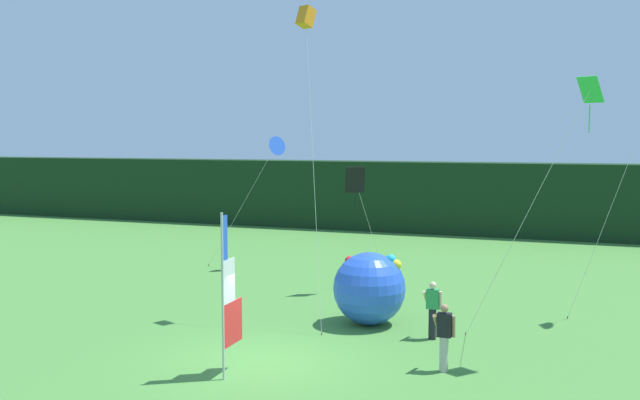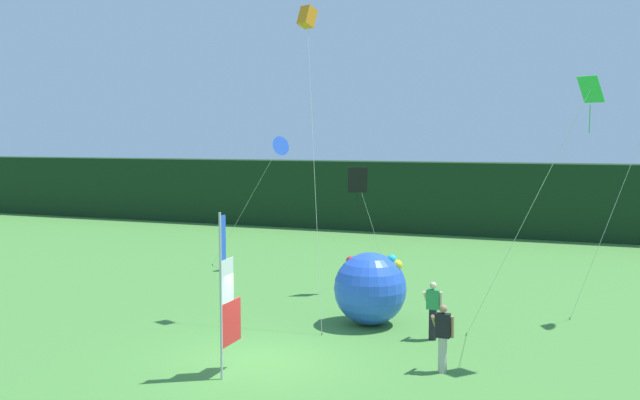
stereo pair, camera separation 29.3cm
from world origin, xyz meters
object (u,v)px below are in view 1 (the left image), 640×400
object	(u,v)px
person_near_banner	(444,336)
person_mid_field	(433,309)
kite_blue_delta_0	(275,147)
kite_green_diamond_1	(581,110)
kite_black_diamond_4	(356,184)
banner_flag	(228,298)
kite_orange_box_3	(306,19)
inflatable_balloon	(369,288)

from	to	relation	value
person_near_banner	person_mid_field	xyz separation A→B (m)	(-0.79, 2.65, -0.01)
person_near_banner	person_mid_field	distance (m)	2.77
kite_blue_delta_0	kite_green_diamond_1	size ratio (longest dim) A/B	0.81
person_mid_field	kite_green_diamond_1	size ratio (longest dim) A/B	0.23
person_mid_field	kite_black_diamond_4	world-z (taller)	kite_black_diamond_4
person_mid_field	banner_flag	bearing A→B (deg)	-130.91
banner_flag	person_mid_field	size ratio (longest dim) A/B	2.40
person_mid_field	kite_orange_box_3	world-z (taller)	kite_orange_box_3
inflatable_balloon	kite_green_diamond_1	bearing A→B (deg)	-15.67
banner_flag	kite_black_diamond_4	xyz separation A→B (m)	(0.26, 9.78, 2.20)
inflatable_balloon	kite_blue_delta_0	world-z (taller)	kite_blue_delta_0
kite_blue_delta_0	person_near_banner	bearing A→B (deg)	-49.61
kite_blue_delta_0	kite_black_diamond_4	bearing A→B (deg)	-35.62
person_mid_field	kite_blue_delta_0	distance (m)	12.95
banner_flag	inflatable_balloon	distance (m)	6.08
person_mid_field	kite_orange_box_3	bearing A→B (deg)	165.16
person_near_banner	kite_black_diamond_4	bearing A→B (deg)	121.21
person_near_banner	kite_orange_box_3	xyz separation A→B (m)	(-5.15, 3.81, 8.67)
person_mid_field	kite_blue_delta_0	world-z (taller)	kite_blue_delta_0
person_near_banner	kite_black_diamond_4	distance (m)	9.54
kite_green_diamond_1	kite_orange_box_3	size ratio (longest dim) A/B	0.74
person_near_banner	kite_blue_delta_0	xyz separation A→B (m)	(-9.46, 11.12, 4.54)
kite_blue_delta_0	kite_green_diamond_1	xyz separation A→B (m)	(12.50, -9.22, 1.09)
person_near_banner	inflatable_balloon	world-z (taller)	inflatable_balloon
person_mid_field	kite_green_diamond_1	distance (m)	6.86
inflatable_balloon	kite_green_diamond_1	size ratio (longest dim) A/B	0.31
banner_flag	kite_black_diamond_4	size ratio (longest dim) A/B	0.85
inflatable_balloon	kite_black_diamond_4	bearing A→B (deg)	112.50
inflatable_balloon	kite_orange_box_3	size ratio (longest dim) A/B	0.23
banner_flag	kite_blue_delta_0	size ratio (longest dim) A/B	0.69
kite_black_diamond_4	person_mid_field	bearing A→B (deg)	-52.43
kite_blue_delta_0	kite_green_diamond_1	world-z (taller)	kite_green_diamond_1
person_mid_field	kite_green_diamond_1	xyz separation A→B (m)	(3.83, -0.75, 5.65)
inflatable_balloon	kite_orange_box_3	xyz separation A→B (m)	(-2.20, 0.22, 8.44)
inflatable_balloon	kite_black_diamond_4	distance (m)	5.34
person_mid_field	kite_black_diamond_4	distance (m)	7.11
kite_black_diamond_4	kite_green_diamond_1	bearing A→B (deg)	-36.87
banner_flag	person_mid_field	distance (m)	6.38
kite_green_diamond_1	inflatable_balloon	bearing A→B (deg)	164.33
person_near_banner	kite_orange_box_3	world-z (taller)	kite_orange_box_3
kite_black_diamond_4	inflatable_balloon	bearing A→B (deg)	-67.50
banner_flag	kite_green_diamond_1	world-z (taller)	kite_green_diamond_1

